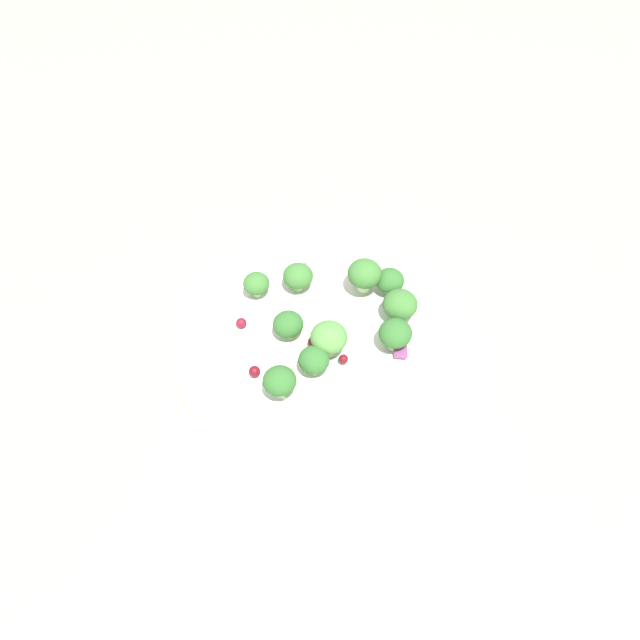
{
  "coord_description": "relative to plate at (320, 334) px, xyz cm",
  "views": [
    {
      "loc": [
        -31.67,
        -8.69,
        47.52
      ],
      "look_at": [
        2.68,
        0.6,
        2.7
      ],
      "focal_mm": 40.77,
      "sensor_mm": 36.0,
      "label": 1
    }
  ],
  "objects": [
    {
      "name": "ground_plane",
      "position": [
        -2.68,
        -0.6,
        -1.86
      ],
      "size": [
        180.0,
        180.0,
        2.0
      ],
      "primitive_type": "cube",
      "color": "tan"
    },
    {
      "name": "plate",
      "position": [
        0.0,
        0.0,
        0.0
      ],
      "size": [
        24.12,
        24.12,
        1.7
      ],
      "color": "white",
      "rests_on": "ground_plane"
    },
    {
      "name": "dressing_pool",
      "position": [
        0.0,
        0.0,
        0.44
      ],
      "size": [
        13.99,
        13.99,
        0.2
      ],
      "primitive_type": "cylinder",
      "color": "white",
      "rests_on": "plate"
    },
    {
      "name": "broccoli_floret_0",
      "position": [
        -3.99,
        -0.84,
        1.99
      ],
      "size": [
        2.39,
        2.39,
        2.42
      ],
      "color": "#ADD18E",
      "rests_on": "plate"
    },
    {
      "name": "broccoli_floret_1",
      "position": [
        4.8,
        -2.46,
        2.81
      ],
      "size": [
        2.82,
        2.82,
        2.85
      ],
      "color": "#ADD18E",
      "rests_on": "plate"
    },
    {
      "name": "broccoli_floret_2",
      "position": [
        2.88,
        -5.83,
        2.18
      ],
      "size": [
        2.8,
        2.8,
        2.84
      ],
      "color": "#9EC684",
      "rests_on": "plate"
    },
    {
      "name": "broccoli_floret_3",
      "position": [
        2.25,
        6.02,
        1.89
      ],
      "size": [
        2.18,
        2.18,
        2.21
      ],
      "color": "#ADD18E",
      "rests_on": "plate"
    },
    {
      "name": "broccoli_floret_4",
      "position": [
        3.79,
        2.9,
        2.04
      ],
      "size": [
        2.5,
        2.5,
        2.54
      ],
      "color": "#8EB77A",
      "rests_on": "plate"
    },
    {
      "name": "broccoli_floret_5",
      "position": [
        5.39,
        -4.49,
        1.93
      ],
      "size": [
        2.38,
        2.38,
        2.41
      ],
      "color": "#8EB77A",
      "rests_on": "plate"
    },
    {
      "name": "broccoli_floret_6",
      "position": [
        -2.08,
        -1.26,
        2.6
      ],
      "size": [
        2.85,
        2.85,
        2.89
      ],
      "color": "#8EB77A",
      "rests_on": "plate"
    },
    {
      "name": "broccoli_floret_7",
      "position": [
        -6.62,
        1.28,
        2.24
      ],
      "size": [
        2.51,
        2.51,
        2.55
      ],
      "color": "#ADD18E",
      "rests_on": "plate"
    },
    {
      "name": "broccoli_floret_8",
      "position": [
        -1.18,
        2.27,
        1.93
      ],
      "size": [
        2.42,
        2.42,
        2.45
      ],
      "color": "#ADD18E",
      "rests_on": "plate"
    },
    {
      "name": "broccoli_floret_9",
      "position": [
        -0.22,
        -6.04,
        2.39
      ],
      "size": [
        2.61,
        2.61,
        2.64
      ],
      "color": "#8EB77A",
      "rests_on": "plate"
    },
    {
      "name": "cranberry_0",
      "position": [
        -1.27,
        6.2,
        0.95
      ],
      "size": [
        0.88,
        0.88,
        0.88
      ],
      "primitive_type": "sphere",
      "color": "maroon",
      "rests_on": "plate"
    },
    {
      "name": "cranberry_1",
      "position": [
        5.18,
        2.77,
        1.03
      ],
      "size": [
        0.81,
        0.81,
        0.81
      ],
      "primitive_type": "sphere",
      "color": "maroon",
      "rests_on": "plate"
    },
    {
      "name": "cranberry_2",
      "position": [
        -1.71,
        0.02,
        1.14
      ],
      "size": [
        1.0,
        1.0,
        1.0
      ],
      "primitive_type": "sphere",
      "color": "maroon",
      "rests_on": "plate"
    },
    {
      "name": "cranberry_3",
      "position": [
        -2.7,
        -2.59,
        1.13
      ],
      "size": [
        0.74,
        0.74,
        0.74
      ],
      "primitive_type": "sphere",
      "color": "maroon",
      "rests_on": "plate"
    },
    {
      "name": "cranberry_4",
      "position": [
        -5.56,
        3.65,
        1.13
      ],
      "size": [
        0.9,
        0.9,
        0.9
      ],
      "primitive_type": "sphere",
      "color": "maroon",
      "rests_on": "plate"
    },
    {
      "name": "onion_bit_0",
      "position": [
        6.18,
        -2.07,
        0.76
      ],
      "size": [
        1.37,
        1.11,
        0.48
      ],
      "primitive_type": "cube",
      "rotation": [
        0.0,
        0.0,
        3.11
      ],
      "color": "#934C84",
      "rests_on": "plate"
    },
    {
      "name": "onion_bit_1",
      "position": [
        -0.78,
        -6.7,
        1.03
      ],
      "size": [
        1.23,
        1.23,
        0.41
      ],
      "primitive_type": "cube",
      "rotation": [
        0.0,
        0.0,
        1.81
      ],
      "color": "#843D75",
      "rests_on": "plate"
    },
    {
      "name": "onion_bit_2",
      "position": [
        5.58,
        3.19,
        0.9
      ],
      "size": [
        1.52,
        1.59,
        0.36
      ],
      "primitive_type": "cube",
      "rotation": [
        0.0,
        0.0,
        0.59
      ],
      "color": "#843D75",
      "rests_on": "plate"
    },
    {
      "name": "fork",
      "position": [
        -17.78,
        8.8,
        -0.61
      ],
      "size": [
        18.58,
        5.55,
        0.5
      ],
      "color": "silver",
      "rests_on": "ground_plane"
    }
  ]
}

